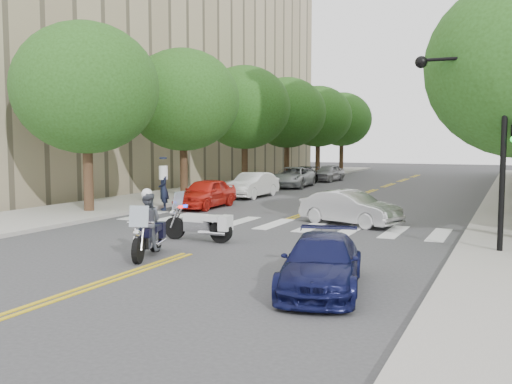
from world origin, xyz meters
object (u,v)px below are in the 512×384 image
Objects in this scene: convertible at (350,208)px; motorcycle_police at (148,226)px; motorcycle_parked at (203,224)px; sedan_blue at (321,263)px; officer_standing at (164,189)px.

motorcycle_police is at bearing 176.41° from convertible.
convertible is at bearing -31.06° from motorcycle_parked.
sedan_blue is (2.05, -9.76, -0.08)m from convertible.
officer_standing is at bearing -77.07° from motorcycle_police.
motorcycle_police is at bearing 175.81° from motorcycle_parked.
motorcycle_police is 1.15× the size of officer_standing.
convertible is 9.98m from sedan_blue.
officer_standing is (-5.70, 9.26, 0.15)m from motorcycle_police.
sedan_blue is at bearing 1.48° from officer_standing.
motorcycle_parked is (0.19, 2.76, -0.31)m from motorcycle_police.
motorcycle_parked is 0.61× the size of convertible.
motorcycle_police is at bearing -13.44° from officer_standing.
motorcycle_parked is 1.23× the size of officer_standing.
officer_standing reaches higher than convertible.
officer_standing is at bearing 103.58° from convertible.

